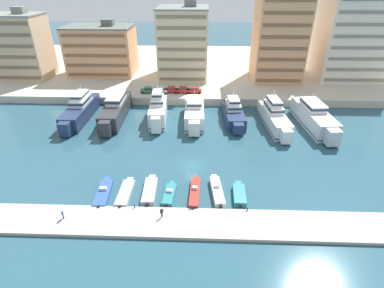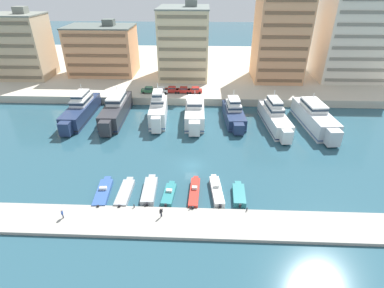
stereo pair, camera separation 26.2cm
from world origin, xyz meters
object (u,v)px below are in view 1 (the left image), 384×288
Objects in this scene: yacht_white_mid_left at (158,111)px; pedestrian_mid_deck at (162,212)px; motorboat_white_center_right at (217,191)px; motorboat_teal_mid_right at (239,194)px; motorboat_teal_center_left at (169,194)px; yacht_navy_center at (233,113)px; car_red_center at (195,90)px; yacht_navy_far_left at (80,110)px; car_white_left at (160,90)px; car_green_far_left at (148,90)px; car_red_mid_left at (171,89)px; yacht_white_center_left at (194,113)px; yacht_white_center_right at (274,117)px; motorboat_blue_far_left at (104,192)px; pedestrian_near_edge at (63,214)px; yacht_charcoal_left at (116,110)px; motorboat_red_center at (195,192)px; motorboat_grey_mid_left at (150,190)px; yacht_silver_mid_right at (314,117)px; motorboat_grey_left at (125,193)px; car_red_center_left at (183,90)px.

pedestrian_mid_deck is at bearing -81.48° from yacht_white_mid_left.
motorboat_white_center_right reaches higher than motorboat_teal_mid_right.
motorboat_teal_center_left is 1.02× the size of motorboat_teal_mid_right.
car_red_center is (-10.16, 13.82, 1.10)m from yacht_navy_center.
yacht_navy_far_left is 5.08× the size of car_white_left.
car_red_mid_left is (6.70, 0.50, 0.00)m from car_green_far_left.
pedestrian_mid_deck is (-3.86, -35.23, -0.70)m from yacht_white_center_left.
car_red_mid_left is 6.83m from car_red_center.
yacht_white_center_right is at bearing 68.13° from motorboat_teal_mid_right.
motorboat_blue_far_left reaches higher than motorboat_teal_mid_right.
pedestrian_mid_deck reaches higher than pedestrian_near_edge.
motorboat_teal_mid_right is 47.24m from car_white_left.
yacht_charcoal_left is 36.39m from motorboat_red_center.
yacht_navy_far_left reaches higher than car_white_left.
motorboat_grey_mid_left is 1.93× the size of car_green_far_left.
yacht_white_center_right is 2.48× the size of motorboat_grey_mid_left.
yacht_silver_mid_right is 2.60× the size of motorboat_blue_far_left.
yacht_charcoal_left reaches higher than yacht_silver_mid_right.
motorboat_white_center_right is 43.47m from car_red_center.
car_red_mid_left is (3.52, 44.03, 2.70)m from motorboat_grey_left.
car_red_center_left is (25.17, 14.00, 0.70)m from yacht_navy_far_left.
motorboat_teal_center_left is 3.96× the size of pedestrian_mid_deck.
yacht_navy_center is 4.08× the size of car_white_left.
yacht_white_mid_left is at bearing 109.11° from motorboat_red_center.
motorboat_white_center_right is 2.03× the size of car_white_left.
yacht_white_mid_left reaches higher than motorboat_red_center.
yacht_white_mid_left is 1.96× the size of motorboat_grey_mid_left.
motorboat_teal_center_left is at bearing -129.28° from yacht_white_center_right.
car_red_mid_left is (12.77, 13.92, 0.70)m from yacht_charcoal_left.
yacht_silver_mid_right is at bearing 53.09° from motorboat_teal_mid_right.
yacht_white_center_left is 1.08× the size of yacht_navy_center.
yacht_white_center_left is 29.22m from motorboat_white_center_right.
motorboat_blue_far_left is 1.27× the size of motorboat_teal_center_left.
yacht_charcoal_left is at bearing -114.32° from car_green_far_left.
pedestrian_mid_deck is at bearing -82.58° from car_white_left.
car_green_far_left is (15.04, 13.63, 0.70)m from yacht_navy_far_left.
car_red_center reaches higher than motorboat_grey_mid_left.
yacht_white_center_right reaches higher than car_red_mid_left.
yacht_navy_far_left is at bearing -143.93° from car_white_left.
motorboat_teal_mid_right is (14.98, -0.39, -0.05)m from motorboat_grey_mid_left.
motorboat_red_center is at bearing 1.45° from motorboat_blue_far_left.
motorboat_teal_mid_right is at bearing 0.42° from motorboat_blue_far_left.
yacht_silver_mid_right is at bearing -24.57° from car_red_mid_left.
pedestrian_mid_deck is at bearing -65.44° from motorboat_grey_mid_left.
motorboat_blue_far_left is (14.50, -29.92, -2.01)m from yacht_navy_far_left.
yacht_white_center_left is at bearing 83.75° from pedestrian_mid_deck.
pedestrian_near_edge reaches higher than motorboat_teal_center_left.
yacht_silver_mid_right is at bearing -20.50° from car_green_far_left.
motorboat_grey_mid_left is 14.99m from motorboat_teal_mid_right.
pedestrian_near_edge is at bearing -122.13° from motorboat_blue_far_left.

